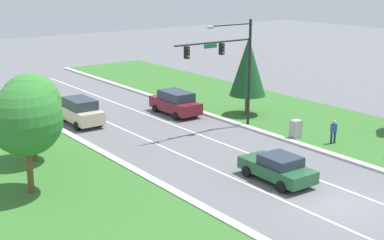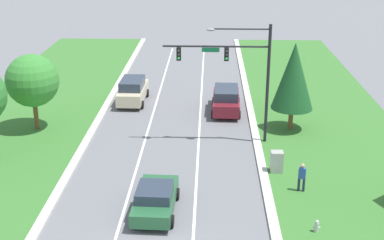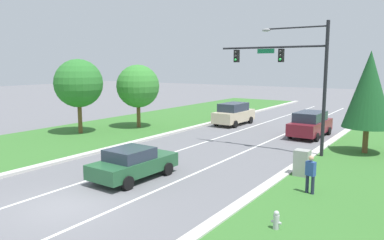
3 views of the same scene
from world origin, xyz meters
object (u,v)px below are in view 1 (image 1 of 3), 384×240
(conifer_near_right_tree, at_px, (248,67))
(traffic_signal_mast, at_px, (230,59))
(oak_near_left_tree, at_px, (31,104))
(oak_far_left_tree, at_px, (26,119))
(burgundy_suv, at_px, (175,102))
(forest_sedan, at_px, (278,168))
(champagne_suv, at_px, (80,111))
(pedestrian, at_px, (333,131))
(utility_cabinet, at_px, (296,130))

(conifer_near_right_tree, bearing_deg, traffic_signal_mast, -149.59)
(oak_near_left_tree, height_order, oak_far_left_tree, oak_far_left_tree)
(burgundy_suv, bearing_deg, forest_sedan, -103.00)
(champagne_suv, height_order, pedestrian, champagne_suv)
(burgundy_suv, relative_size, conifer_near_right_tree, 0.80)
(traffic_signal_mast, height_order, pedestrian, traffic_signal_mast)
(oak_near_left_tree, bearing_deg, forest_sedan, -49.41)
(traffic_signal_mast, distance_m, oak_far_left_tree, 16.12)
(traffic_signal_mast, height_order, conifer_near_right_tree, traffic_signal_mast)
(burgundy_suv, bearing_deg, oak_far_left_tree, -148.53)
(traffic_signal_mast, bearing_deg, forest_sedan, -115.76)
(utility_cabinet, bearing_deg, oak_far_left_tree, 174.69)
(conifer_near_right_tree, distance_m, oak_far_left_tree, 20.35)
(burgundy_suv, height_order, utility_cabinet, burgundy_suv)
(champagne_suv, distance_m, conifer_near_right_tree, 13.42)
(burgundy_suv, xyz_separation_m, oak_near_left_tree, (-13.34, -4.22, 2.60))
(champagne_suv, xyz_separation_m, conifer_near_right_tree, (11.83, -5.62, 2.91))
(traffic_signal_mast, xyz_separation_m, forest_sedan, (-4.46, -9.24, -4.42))
(pedestrian, height_order, conifer_near_right_tree, conifer_near_right_tree)
(forest_sedan, height_order, pedestrian, pedestrian)
(oak_near_left_tree, bearing_deg, traffic_signal_mast, -7.16)
(traffic_signal_mast, bearing_deg, champagne_suv, 135.22)
(traffic_signal_mast, distance_m, oak_near_left_tree, 14.07)
(champagne_suv, bearing_deg, conifer_near_right_tree, -24.12)
(utility_cabinet, relative_size, conifer_near_right_tree, 0.22)
(oak_far_left_tree, bearing_deg, conifer_near_right_tree, 14.61)
(pedestrian, bearing_deg, forest_sedan, 33.64)
(utility_cabinet, relative_size, pedestrian, 0.79)
(oak_near_left_tree, distance_m, oak_far_left_tree, 5.01)
(utility_cabinet, relative_size, oak_near_left_tree, 0.25)
(traffic_signal_mast, bearing_deg, oak_near_left_tree, 172.84)
(pedestrian, bearing_deg, conifer_near_right_tree, -77.82)
(traffic_signal_mast, distance_m, pedestrian, 8.68)
(traffic_signal_mast, height_order, oak_near_left_tree, traffic_signal_mast)
(pedestrian, height_order, oak_near_left_tree, oak_near_left_tree)
(oak_near_left_tree, bearing_deg, pedestrian, -26.72)
(utility_cabinet, distance_m, conifer_near_right_tree, 7.73)
(traffic_signal_mast, bearing_deg, utility_cabinet, -64.76)
(forest_sedan, bearing_deg, pedestrian, 19.46)
(traffic_signal_mast, relative_size, conifer_near_right_tree, 1.26)
(forest_sedan, bearing_deg, oak_far_left_tree, 152.86)
(champagne_suv, relative_size, conifer_near_right_tree, 0.78)
(utility_cabinet, distance_m, oak_far_left_tree, 18.33)
(forest_sedan, bearing_deg, utility_cabinet, 37.71)
(forest_sedan, height_order, champagne_suv, champagne_suv)
(oak_far_left_tree, bearing_deg, champagne_suv, 53.83)
(burgundy_suv, bearing_deg, conifer_near_right_tree, -38.47)
(conifer_near_right_tree, height_order, oak_far_left_tree, conifer_near_right_tree)
(utility_cabinet, xyz_separation_m, oak_far_left_tree, (-17.95, 1.67, 3.28))
(utility_cabinet, bearing_deg, forest_sedan, -144.46)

